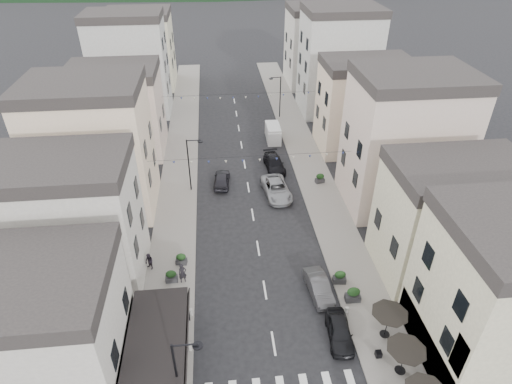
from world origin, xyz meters
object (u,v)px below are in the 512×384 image
Objects in this scene: parked_car_a at (340,331)px; parked_car_b at (319,287)px; parked_car_d at (274,163)px; parked_car_e at (222,179)px; delivery_van at (273,133)px; parked_car_c at (276,189)px; pedestrian_b at (149,262)px; pedestrian_a at (183,273)px.

parked_car_a is 4.29m from parked_car_b.
parked_car_e is at bearing -160.14° from parked_car_d.
parked_car_d is at bearing -95.33° from delivery_van.
pedestrian_b reaches higher than parked_car_c.
pedestrian_a is 1.16× the size of pedestrian_b.
delivery_van is (0.08, 26.82, 0.33)m from parked_car_b.
delivery_van reaches higher than parked_car_e.
delivery_van is at bearing 78.07° from parked_car_c.
parked_car_a is 12.77m from pedestrian_a.
parked_car_e is at bearing 59.10° from pedestrian_a.
parked_car_c is (-1.32, 13.95, 0.08)m from parked_car_b.
pedestrian_a is at bearing 162.42° from parked_car_b.
parked_car_e is 2.66× the size of pedestrian_b.
parked_car_e is (-7.40, 20.81, 0.02)m from parked_car_a.
pedestrian_b is (-13.80, 8.25, 0.21)m from parked_car_a.
pedestrian_a is at bearing -133.82° from parked_car_c.
delivery_van reaches higher than pedestrian_a.
parked_car_c is 1.26× the size of delivery_van.
parked_car_d is 19.73m from pedestrian_a.
pedestrian_b is (-12.52, -15.39, 0.19)m from parked_car_d.
parked_car_b is 0.85× the size of parked_car_d.
pedestrian_a is at bearing -124.47° from parked_car_d.
parked_car_a reaches higher than parked_car_b.
parked_car_d reaches higher than parked_car_e.
pedestrian_a reaches higher than parked_car_a.
pedestrian_a is (-10.60, -24.61, 0.01)m from delivery_van.
parked_car_e is (-6.12, -2.83, -0.00)m from parked_car_d.
parked_car_e reaches higher than parked_car_b.
parked_car_b is 13.91m from pedestrian_b.
parked_car_a is 0.73× the size of parked_car_c.
delivery_van is (-0.40, 31.08, 0.33)m from parked_car_a.
pedestrian_b is (-2.80, 1.78, -0.12)m from pedestrian_a.
parked_car_d is (0.52, 5.42, -0.06)m from parked_car_c.
parked_car_b is 0.95× the size of delivery_van.
parked_car_d is 1.11× the size of delivery_van.
delivery_van is 26.79m from pedestrian_a.
parked_car_e is at bearing 105.41° from pedestrian_b.
parked_car_a is 0.83× the size of parked_car_d.
parked_car_e is 0.95× the size of delivery_van.
delivery_van is (7.00, 10.27, 0.31)m from parked_car_e.
parked_car_c is 3.53× the size of pedestrian_b.
parked_car_e is 14.10m from pedestrian_b.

